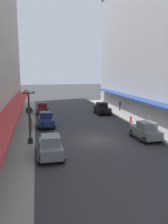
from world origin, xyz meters
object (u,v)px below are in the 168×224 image
parked_car_0 (43,108)px  fire_hydrant (131,119)px  lamp_post_with_clock (29,113)px  parked_car_2 (46,119)px  parked_car_4 (51,146)px  parked_car_1 (145,130)px  parked_car_3 (102,108)px  pedestrian_2 (18,113)px  pedestrian_0 (30,124)px  pedestrian_1 (120,105)px

parked_car_0 → fire_hydrant: (11.12, -9.54, -0.38)m
lamp_post_with_clock → parked_car_2: bearing=75.6°
parked_car_4 → lamp_post_with_clock: size_ratio=0.83×
parked_car_2 → lamp_post_with_clock: bearing=-104.4°
parked_car_0 → parked_car_1: 19.19m
parked_car_4 → lamp_post_with_clock: lamp_post_with_clock is taller
parked_car_1 → parked_car_2: 12.04m
parked_car_1 → parked_car_3: size_ratio=1.00×
parked_car_0 → pedestrian_2: (-3.65, -4.01, 0.07)m
parked_car_4 → parked_car_0: bearing=90.1°
parked_car_0 → fire_hydrant: parked_car_0 is taller
fire_hydrant → parked_car_3: bearing=103.7°
pedestrian_0 → pedestrian_1: bearing=37.3°
parked_car_0 → pedestrian_1: bearing=-1.9°
parked_car_1 → pedestrian_1: 16.49m
lamp_post_with_clock → pedestrian_0: (-0.07, 4.37, -1.97)m
fire_hydrant → pedestrian_1: bearing=78.4°
pedestrian_0 → parked_car_4: bearing=-77.7°
parked_car_0 → parked_car_4: size_ratio=1.01×
parked_car_4 → fire_hydrant: size_ratio=5.20×
parked_car_3 → fire_hydrant: bearing=-76.3°
parked_car_4 → parked_car_2: bearing=89.6°
pedestrian_2 → parked_car_1: bearing=-43.4°
parked_car_1 → pedestrian_2: parked_car_1 is taller
parked_car_2 → pedestrian_0: bearing=-127.0°
parked_car_4 → fire_hydrant: (11.09, 10.03, -0.38)m
parked_car_1 → fire_hydrant: 7.21m
parked_car_2 → parked_car_3: same height
parked_car_0 → lamp_post_with_clock: lamp_post_with_clock is taller
parked_car_2 → parked_car_1: bearing=-37.5°
parked_car_3 → pedestrian_1: parked_car_3 is taller
parked_car_0 → parked_car_1: size_ratio=1.00×
lamp_post_with_clock → fire_hydrant: bearing=26.9°
pedestrian_2 → pedestrian_1: bearing=12.1°
parked_car_3 → parked_car_0: bearing=166.4°
fire_hydrant → pedestrian_2: pedestrian_2 is taller
lamp_post_with_clock → pedestrian_2: (-2.02, 12.00, -1.97)m
pedestrian_2 → parked_car_3: bearing=7.7°
parked_car_3 → pedestrian_1: 4.07m
parked_car_0 → pedestrian_0: parked_car_0 is taller
parked_car_2 → parked_car_4: bearing=-90.4°
parked_car_4 → fire_hydrant: bearing=42.1°
parked_car_3 → parked_car_1: bearing=-88.8°
lamp_post_with_clock → pedestrian_1: 21.45m
parked_car_3 → fire_hydrant: (1.77, -7.28, -0.38)m
parked_car_2 → pedestrian_1: size_ratio=2.58×
parked_car_1 → parked_car_3: (-0.31, 14.32, 0.00)m
parked_car_1 → pedestrian_2: 18.31m
parked_car_1 → parked_car_4: 10.08m
parked_car_0 → parked_car_2: same height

